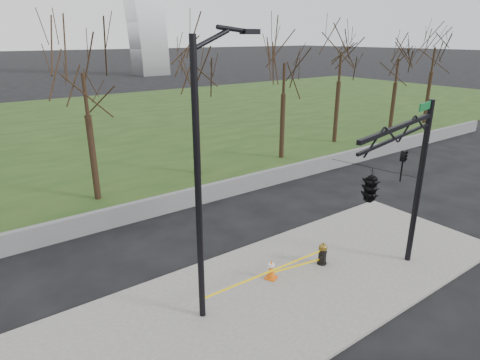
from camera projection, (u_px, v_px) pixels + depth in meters
ground at (278, 293)px, 13.40m from camera, size 500.00×500.00×0.00m
sidewalk at (278, 292)px, 13.38m from camera, size 18.00×6.00×0.10m
grass_strip at (54, 130)px, 36.20m from camera, size 120.00×40.00×0.06m
guardrail at (166, 204)px, 19.33m from camera, size 60.00×0.30×0.90m
tree_row at (197, 112)px, 23.61m from camera, size 54.44×4.00×7.60m
fire_hydrant at (323, 254)px, 14.82m from camera, size 0.53×0.38×0.85m
traffic_cone at (271, 269)px, 13.93m from camera, size 0.49×0.49×0.72m
street_light at (204, 166)px, 10.82m from camera, size 2.37×0.60×8.21m
traffic_signal_mast at (383, 178)px, 11.60m from camera, size 5.01×2.54×6.00m
caution_tape at (278, 270)px, 13.69m from camera, size 5.02×0.38×0.44m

